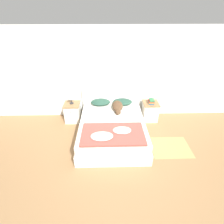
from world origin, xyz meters
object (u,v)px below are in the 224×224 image
book_stack (151,101)px  nightstand_left (73,112)px  dog (118,106)px  table_lamp (71,96)px  bed (112,128)px  pillow_left (100,102)px  nightstand_right (150,111)px  pillow_right (122,102)px

book_stack → nightstand_left: bearing=179.3°
dog → table_lamp: size_ratio=2.37×
bed → pillow_left: bearing=111.2°
bed → nightstand_right: size_ratio=3.70×
table_lamp → nightstand_right: bearing=-0.4°
nightstand_right → bed: bearing=-145.2°
dog → book_stack: bearing=13.5°
book_stack → nightstand_right: bearing=79.3°
pillow_right → table_lamp: 1.46m
nightstand_right → book_stack: (-0.00, -0.03, 0.34)m
bed → pillow_right: size_ratio=3.76×
dog → book_stack: dog is taller
nightstand_left → book_stack: bearing=-0.7°
nightstand_left → pillow_right: bearing=0.7°
nightstand_right → table_lamp: (-2.26, 0.02, 0.50)m
book_stack → table_lamp: size_ratio=0.72×
pillow_right → book_stack: 0.82m
pillow_left → nightstand_right: bearing=-0.7°
bed → table_lamp: 1.48m
nightstand_left → pillow_left: pillow_left is taller
pillow_right → pillow_left: bearing=180.0°
nightstand_left → book_stack: (2.26, -0.03, 0.34)m
nightstand_right → pillow_left: (-1.44, 0.02, 0.31)m
bed → pillow_right: bearing=68.8°
bed → dog: 0.65m
nightstand_right → dog: bearing=-165.2°
nightstand_left → pillow_left: 0.88m
bed → nightstand_left: 1.38m
nightstand_left → nightstand_right: bearing=0.0°
bed → table_lamp: bearing=144.7°
nightstand_left → pillow_left: size_ratio=1.02×
pillow_right → dog: dog is taller
pillow_left → dog: size_ratio=0.74×
bed → dog: size_ratio=2.80×
pillow_left → book_stack: bearing=-1.7°
bed → pillow_left: 0.92m
nightstand_right → table_lamp: size_ratio=1.80×
book_stack → table_lamp: bearing=178.9°
bed → nightstand_right: 1.38m
bed → book_stack: (1.13, 0.76, 0.36)m
bed → table_lamp: size_ratio=6.64×
nightstand_right → pillow_left: 1.48m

